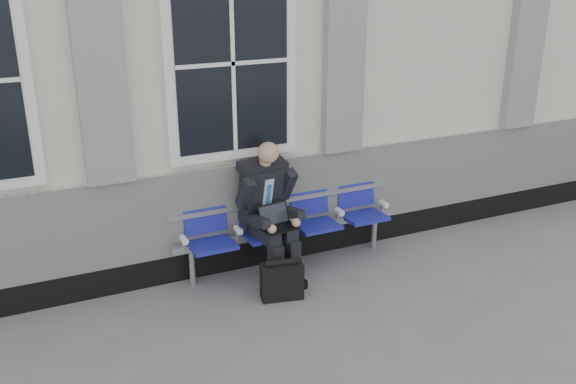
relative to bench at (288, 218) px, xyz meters
name	(u,v)px	position (x,y,z in m)	size (l,w,h in m)	color
ground	(257,345)	(-0.90, -1.32, -0.55)	(70.00, 70.00, 0.00)	slate
station_building	(147,42)	(-0.92, 2.15, 1.67)	(14.40, 4.40, 4.49)	beige
bench	(288,218)	(0.00, 0.00, 0.00)	(2.60, 0.47, 0.91)	#9EA0A3
businessman	(268,206)	(-0.28, -0.14, 0.24)	(0.64, 0.86, 1.48)	black
briefcase	(282,280)	(-0.36, -0.66, -0.35)	(0.45, 0.26, 0.43)	black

